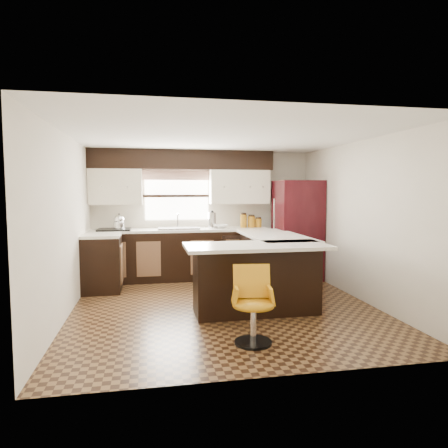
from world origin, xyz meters
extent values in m
plane|color=#49301A|center=(0.00, 0.00, 0.00)|extent=(4.40, 4.40, 0.00)
plane|color=silver|center=(0.00, 0.00, 2.40)|extent=(4.40, 4.40, 0.00)
plane|color=beige|center=(0.00, 2.20, 1.20)|extent=(4.40, 0.00, 4.40)
plane|color=beige|center=(0.00, -2.20, 1.20)|extent=(4.40, 0.00, 4.40)
plane|color=beige|center=(-2.10, 0.00, 1.20)|extent=(0.00, 4.40, 4.40)
plane|color=beige|center=(2.10, 0.00, 1.20)|extent=(0.00, 4.40, 4.40)
cube|color=black|center=(-0.45, 1.90, 0.45)|extent=(3.30, 0.60, 0.90)
cube|color=black|center=(-1.80, 1.25, 0.45)|extent=(0.60, 0.70, 0.90)
cube|color=silver|center=(-0.45, 1.90, 0.92)|extent=(3.30, 0.60, 0.04)
cube|color=silver|center=(-1.80, 1.25, 0.92)|extent=(0.60, 0.70, 0.04)
cube|color=black|center=(-0.40, 2.03, 2.22)|extent=(3.40, 0.35, 0.36)
cube|color=beige|center=(-1.62, 2.03, 1.72)|extent=(0.94, 0.35, 0.64)
cube|color=beige|center=(0.68, 2.03, 1.72)|extent=(1.14, 0.35, 0.64)
cube|color=white|center=(-0.50, 2.18, 1.55)|extent=(1.20, 0.02, 0.90)
cube|color=#D19B93|center=(-0.50, 2.14, 1.94)|extent=(1.30, 0.06, 0.18)
cube|color=#B2B2B7|center=(-0.50, 1.88, 0.96)|extent=(0.75, 0.45, 0.03)
cube|color=black|center=(0.55, 1.61, 0.43)|extent=(0.58, 0.03, 0.78)
cube|color=black|center=(-1.65, 1.88, 0.96)|extent=(0.58, 0.50, 0.02)
cube|color=black|center=(0.90, 0.62, 0.45)|extent=(0.60, 1.95, 0.90)
cube|color=black|center=(0.38, -0.35, 0.45)|extent=(1.65, 0.60, 0.90)
cube|color=silver|center=(0.95, 0.62, 0.92)|extent=(0.84, 1.95, 0.04)
cube|color=silver|center=(0.35, -0.44, 0.92)|extent=(1.89, 0.84, 0.04)
cube|color=black|center=(1.69, 1.54, 0.92)|extent=(0.79, 0.76, 1.84)
cylinder|color=silver|center=(0.13, 1.90, 1.09)|extent=(0.15, 0.15, 0.30)
imported|color=white|center=(0.30, 1.90, 0.98)|extent=(0.29, 0.29, 0.06)
cylinder|color=#9E6815|center=(0.74, 1.92, 1.07)|extent=(0.12, 0.12, 0.25)
cylinder|color=#9E6815|center=(0.90, 1.92, 1.05)|extent=(0.14, 0.14, 0.21)
cylinder|color=#9E6815|center=(1.04, 1.92, 1.03)|extent=(0.12, 0.12, 0.17)
camera|label=1|loc=(-1.04, -5.48, 1.66)|focal=32.00mm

